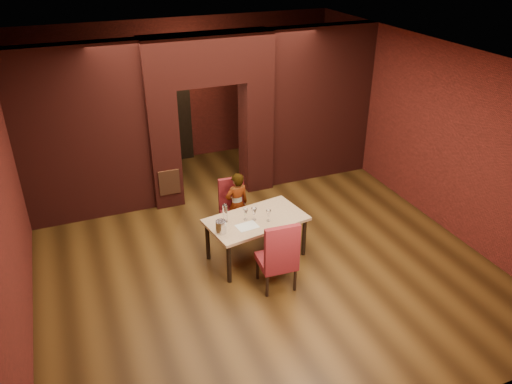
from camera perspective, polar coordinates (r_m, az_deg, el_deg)
floor at (r=8.74m, az=-0.91°, el=-5.76°), size 8.00×8.00×0.00m
ceiling at (r=7.46m, az=-1.10°, el=15.16°), size 7.00×8.00×0.04m
wall_back at (r=11.57m, az=-8.28°, el=11.34°), size 7.00×0.04×3.20m
wall_front at (r=5.01m, az=16.21°, el=-13.87°), size 7.00×0.04×3.20m
wall_left at (r=7.59m, az=-26.49°, el=-0.58°), size 0.04×8.00×3.20m
wall_right at (r=9.69m, az=18.85°, el=6.82°), size 0.04×8.00×3.20m
pillar_left at (r=9.68m, az=-10.55°, el=4.99°), size 0.55×0.55×2.30m
pillar_right at (r=10.18m, az=-0.03°, el=6.63°), size 0.55×0.55×2.30m
lintel at (r=9.41m, az=-5.59°, el=14.92°), size 2.45×0.55×0.90m
wing_wall_left at (r=9.38m, az=-19.26°, el=6.07°), size 2.28×0.35×3.20m
wing_wall_right at (r=10.61m, az=7.18°, el=9.88°), size 2.28×0.35×3.20m
vent_panel at (r=9.67m, az=-9.87°, el=1.09°), size 0.40×0.03×0.50m
rear_door at (r=11.60m, az=-9.95°, el=8.39°), size 0.90×0.08×2.10m
rear_door_frame at (r=11.56m, az=-9.90°, el=8.33°), size 1.02×0.04×2.22m
dining_table at (r=8.19m, az=0.02°, el=-5.26°), size 1.69×1.13×0.73m
chair_far at (r=8.76m, az=-2.50°, el=-1.87°), size 0.49×0.49×1.00m
chair_near at (r=7.46m, az=2.35°, el=-6.97°), size 0.56×0.56×1.16m
person_seated at (r=8.68m, az=-2.19°, el=-1.42°), size 0.47×0.34×1.20m
wine_glass_a at (r=7.92m, az=-1.21°, el=-2.56°), size 0.08×0.08×0.19m
wine_glass_b at (r=7.91m, az=-0.23°, el=-2.52°), size 0.09×0.09×0.21m
wine_glass_c at (r=7.89m, az=1.43°, el=-2.69°), size 0.08×0.08×0.20m
tasting_sheet at (r=7.79m, az=-1.02°, el=-3.93°), size 0.35×0.28×0.00m
wine_bucket at (r=7.60m, az=-4.02°, el=-4.00°), size 0.17×0.17×0.20m
water_bottle at (r=7.85m, az=-3.56°, el=-2.40°), size 0.07×0.07×0.32m
potted_plant at (r=9.30m, az=1.95°, el=-1.91°), size 0.50×0.47×0.45m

